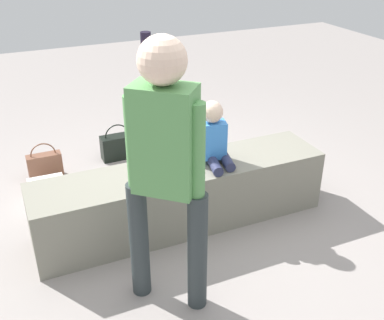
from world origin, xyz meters
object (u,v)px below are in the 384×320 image
object	(u,v)px
cake_plate	(181,164)
water_bottle_far_side	(204,141)
child_seated	(213,137)
adult_standing	(165,157)
gift_bag	(191,152)
water_bottle_near_gift	(134,177)
cake_box_white	(48,191)
party_cup_red	(193,184)
handbag_black_leather	(118,146)
handbag_brown_canvas	(45,165)

from	to	relation	value
cake_plate	water_bottle_far_side	bearing A→B (deg)	57.15
child_seated	adult_standing	world-z (taller)	adult_standing
adult_standing	gift_bag	size ratio (longest dim) A/B	4.49
water_bottle_near_gift	adult_standing	bearing A→B (deg)	-98.61
adult_standing	cake_box_white	world-z (taller)	adult_standing
party_cup_red	handbag_black_leather	distance (m)	0.95
gift_bag	water_bottle_near_gift	xyz separation A→B (m)	(-0.60, -0.13, -0.06)
party_cup_red	water_bottle_near_gift	bearing A→B (deg)	153.40
adult_standing	water_bottle_far_side	world-z (taller)	adult_standing
cake_plate	adult_standing	bearing A→B (deg)	-118.25
cake_box_white	handbag_brown_canvas	xyz separation A→B (m)	(0.04, 0.37, 0.06)
child_seated	water_bottle_far_side	xyz separation A→B (m)	(0.47, 1.13, -0.61)
cake_box_white	water_bottle_far_side	bearing A→B (deg)	11.36
child_seated	water_bottle_far_side	distance (m)	1.37
child_seated	cake_plate	world-z (taller)	child_seated
cake_box_white	handbag_brown_canvas	size ratio (longest dim) A/B	0.91
adult_standing	water_bottle_far_side	size ratio (longest dim) A/B	8.31
adult_standing	cake_plate	bearing A→B (deg)	61.75
water_bottle_far_side	handbag_brown_canvas	bearing A→B (deg)	178.36
cake_plate	water_bottle_near_gift	xyz separation A→B (m)	(-0.19, 0.64, -0.40)
gift_bag	handbag_black_leather	size ratio (longest dim) A/B	1.02
gift_bag	water_bottle_far_side	size ratio (longest dim) A/B	1.85
party_cup_red	cake_box_white	distance (m)	1.25
adult_standing	gift_bag	bearing A→B (deg)	61.78
handbag_black_leather	water_bottle_near_gift	bearing A→B (deg)	-92.87
child_seated	party_cup_red	distance (m)	0.79
water_bottle_near_gift	cake_box_white	distance (m)	0.74
party_cup_red	cake_box_white	size ratio (longest dim) A/B	0.30
party_cup_red	handbag_brown_canvas	bearing A→B (deg)	147.68
cake_plate	gift_bag	bearing A→B (deg)	61.82
water_bottle_far_side	party_cup_red	size ratio (longest dim) A/B	2.07
child_seated	adult_standing	xyz separation A→B (m)	(-0.64, -0.70, 0.29)
child_seated	cake_box_white	world-z (taller)	child_seated
gift_bag	cake_box_white	world-z (taller)	gift_bag
child_seated	handbag_brown_canvas	bearing A→B (deg)	133.50
adult_standing	water_bottle_near_gift	world-z (taller)	adult_standing
adult_standing	cake_box_white	distance (m)	1.84
adult_standing	handbag_brown_canvas	size ratio (longest dim) A/B	4.73
cake_plate	handbag_black_leather	distance (m)	1.32
child_seated	water_bottle_far_side	bearing A→B (deg)	67.65
child_seated	water_bottle_near_gift	distance (m)	1.00
handbag_black_leather	gift_bag	bearing A→B (deg)	-40.10
cake_box_white	handbag_brown_canvas	bearing A→B (deg)	84.02
child_seated	cake_box_white	xyz separation A→B (m)	(-1.16, 0.81, -0.63)
water_bottle_far_side	child_seated	bearing A→B (deg)	-112.35
child_seated	party_cup_red	world-z (taller)	child_seated
cake_plate	handbag_black_leather	xyz separation A→B (m)	(-0.16, 1.26, -0.38)
cake_plate	water_bottle_near_gift	distance (m)	0.78
child_seated	cake_box_white	bearing A→B (deg)	145.11
adult_standing	handbag_brown_canvas	bearing A→B (deg)	104.30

